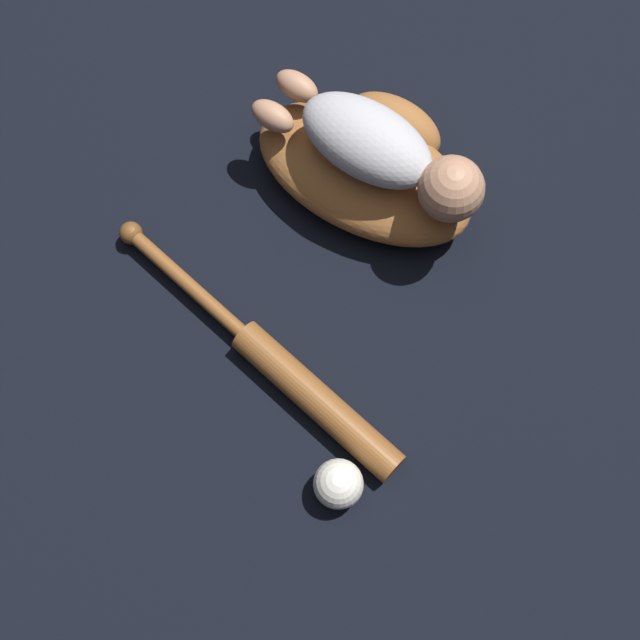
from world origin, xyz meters
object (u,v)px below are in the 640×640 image
object	(u,v)px
baseball_bat	(289,375)
baseball	(338,484)
baby_figure	(382,150)
baseball_glove	(369,165)

from	to	relation	value
baseball_bat	baseball	bearing A→B (deg)	-53.66
baby_figure	baseball_bat	world-z (taller)	baby_figure
baseball_glove	baseball_bat	xyz separation A→B (m)	(-0.05, -0.36, -0.03)
baby_figure	baseball_bat	distance (m)	0.36
baseball_glove	baby_figure	world-z (taller)	baby_figure
baby_figure	baseball	size ratio (longest dim) A/B	5.24
baseball_glove	baseball	distance (m)	0.51
baseball	baby_figure	bearing A→B (deg)	94.47
baseball_glove	baby_figure	distance (m)	0.10
baseball_bat	baseball	size ratio (longest dim) A/B	7.03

